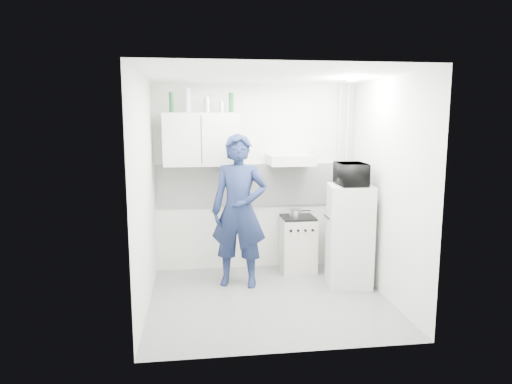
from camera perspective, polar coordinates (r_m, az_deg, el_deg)
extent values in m
plane|color=slate|center=(5.56, 1.64, -13.30)|extent=(2.80, 2.80, 0.00)
plane|color=white|center=(5.16, 1.77, 14.46)|extent=(2.80, 2.80, 0.00)
plane|color=silver|center=(6.43, -0.09, 1.79)|extent=(2.80, 0.00, 2.80)
plane|color=silver|center=(5.17, -13.80, -0.27)|extent=(0.00, 2.60, 2.60)
plane|color=silver|center=(5.60, 15.99, 0.35)|extent=(0.00, 2.60, 2.60)
imported|color=#151F3E|center=(5.77, -2.12, -2.38)|extent=(0.81, 0.64, 1.94)
cube|color=beige|center=(6.47, 5.22, -6.56)|extent=(0.47, 0.47, 0.75)
cube|color=silver|center=(5.97, 11.59, -5.33)|extent=(0.61, 0.61, 1.30)
cube|color=black|center=(6.37, 5.27, -3.18)|extent=(0.45, 0.45, 0.03)
cylinder|color=silver|center=(6.37, 4.92, -2.62)|extent=(0.17, 0.17, 0.10)
imported|color=black|center=(5.83, 11.84, 2.21)|extent=(0.52, 0.36, 0.28)
cylinder|color=#144C1E|center=(6.16, -10.53, 10.95)|extent=(0.06, 0.06, 0.26)
cylinder|color=#B2B7BC|center=(6.15, -8.56, 11.26)|extent=(0.08, 0.08, 0.32)
cylinder|color=silver|center=(6.15, -6.15, 10.78)|extent=(0.08, 0.08, 0.21)
cylinder|color=silver|center=(6.16, -4.34, 10.52)|extent=(0.08, 0.08, 0.15)
cylinder|color=#144C1E|center=(6.17, -3.12, 11.07)|extent=(0.07, 0.07, 0.26)
cube|color=silver|center=(6.15, -6.86, 6.54)|extent=(1.00, 0.35, 0.70)
cube|color=beige|center=(6.23, 4.33, 4.03)|extent=(0.60, 0.50, 0.14)
cube|color=white|center=(6.43, -0.07, 0.89)|extent=(2.74, 0.03, 0.60)
cylinder|color=beige|center=(6.64, 11.20, 1.86)|extent=(0.05, 0.05, 2.60)
cylinder|color=beige|center=(6.61, 10.21, 1.85)|extent=(0.04, 0.04, 2.60)
cylinder|color=white|center=(5.60, 11.87, 13.54)|extent=(0.10, 0.10, 0.02)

